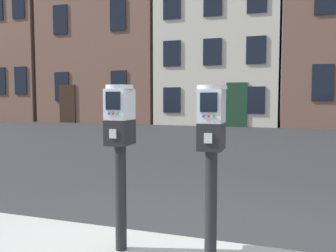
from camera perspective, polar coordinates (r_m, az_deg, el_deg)
name	(u,v)px	position (r m, az deg, el deg)	size (l,w,h in m)	color
parking_meter_near_kerb	(120,137)	(2.81, -7.73, -1.81)	(0.22, 0.25, 1.32)	black
parking_meter_twin_adjacent	(211,142)	(2.57, 7.00, -2.54)	(0.22, 0.25, 1.31)	black
townhouse_brownstone	(23,22)	(26.76, -22.27, 15.28)	(6.11, 6.23, 13.03)	brown
townhouse_cream_stone	(118,32)	(23.20, -8.08, 14.70)	(7.03, 7.10, 10.96)	brown
townhouse_brick_corner	(225,41)	(20.97, 9.13, 13.37)	(6.11, 7.10, 9.22)	beige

